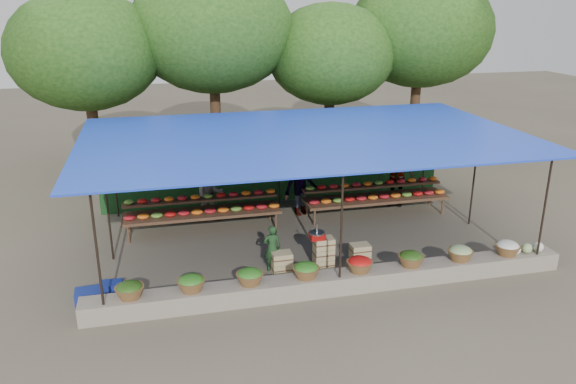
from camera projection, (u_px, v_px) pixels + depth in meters
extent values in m
plane|color=brown|center=(304.00, 240.00, 14.69)|extent=(60.00, 60.00, 0.00)
cube|color=gray|center=(337.00, 282.00, 12.10)|extent=(10.60, 0.55, 0.40)
cylinder|color=black|center=(98.00, 258.00, 10.51)|extent=(0.05, 0.05, 2.80)
cylinder|color=black|center=(341.00, 234.00, 11.57)|extent=(0.05, 0.05, 2.80)
cylinder|color=black|center=(544.00, 214.00, 12.63)|extent=(0.05, 0.05, 2.80)
cylinder|color=black|center=(107.00, 205.00, 13.17)|extent=(0.05, 0.05, 2.80)
cylinder|color=black|center=(474.00, 176.00, 15.29)|extent=(0.05, 0.05, 2.80)
cylinder|color=black|center=(114.00, 170.00, 15.83)|extent=(0.05, 0.05, 2.80)
cylinder|color=black|center=(279.00, 159.00, 16.90)|extent=(0.05, 0.05, 2.80)
cylinder|color=black|center=(425.00, 150.00, 17.96)|extent=(0.05, 0.05, 2.80)
cube|color=blue|center=(305.00, 136.00, 13.77)|extent=(10.80, 6.60, 0.04)
cube|color=blue|center=(329.00, 165.00, 12.00)|extent=(10.80, 2.19, 0.26)
cube|color=blue|center=(286.00, 126.00, 15.67)|extent=(10.80, 2.19, 0.26)
cylinder|color=#A1A2A6|center=(291.00, 152.00, 15.32)|extent=(9.60, 0.01, 0.01)
ellipsoid|color=yellow|center=(121.00, 173.00, 14.41)|extent=(0.23, 0.17, 0.30)
ellipsoid|color=yellow|center=(145.00, 172.00, 14.54)|extent=(0.23, 0.17, 0.30)
ellipsoid|color=yellow|center=(169.00, 170.00, 14.68)|extent=(0.23, 0.17, 0.30)
ellipsoid|color=yellow|center=(192.00, 169.00, 14.81)|extent=(0.23, 0.17, 0.30)
ellipsoid|color=yellow|center=(215.00, 167.00, 14.94)|extent=(0.23, 0.17, 0.30)
ellipsoid|color=yellow|center=(237.00, 166.00, 15.07)|extent=(0.23, 0.17, 0.30)
ellipsoid|color=yellow|center=(259.00, 164.00, 15.21)|extent=(0.23, 0.17, 0.30)
ellipsoid|color=yellow|center=(281.00, 163.00, 15.34)|extent=(0.23, 0.17, 0.30)
ellipsoid|color=yellow|center=(302.00, 161.00, 15.47)|extent=(0.23, 0.17, 0.30)
ellipsoid|color=yellow|center=(323.00, 160.00, 15.61)|extent=(0.23, 0.17, 0.30)
ellipsoid|color=yellow|center=(343.00, 158.00, 15.74)|extent=(0.23, 0.17, 0.30)
ellipsoid|color=yellow|center=(363.00, 157.00, 15.87)|extent=(0.23, 0.17, 0.30)
ellipsoid|color=yellow|center=(383.00, 156.00, 16.00)|extent=(0.23, 0.17, 0.30)
ellipsoid|color=yellow|center=(402.00, 155.00, 16.14)|extent=(0.23, 0.17, 0.30)
ellipsoid|color=yellow|center=(422.00, 153.00, 16.27)|extent=(0.23, 0.17, 0.30)
ellipsoid|color=yellow|center=(440.00, 152.00, 16.40)|extent=(0.23, 0.17, 0.30)
ellipsoid|color=#294F15|center=(129.00, 288.00, 11.01)|extent=(0.52, 0.52, 0.23)
ellipsoid|color=#30751F|center=(191.00, 281.00, 11.27)|extent=(0.52, 0.52, 0.23)
ellipsoid|color=#30751F|center=(250.00, 274.00, 11.54)|extent=(0.52, 0.52, 0.23)
ellipsoid|color=#30751F|center=(306.00, 268.00, 11.81)|extent=(0.52, 0.52, 0.23)
ellipsoid|color=red|center=(360.00, 262.00, 12.07)|extent=(0.52, 0.52, 0.23)
ellipsoid|color=#294F15|center=(411.00, 257.00, 12.34)|extent=(0.52, 0.52, 0.23)
ellipsoid|color=#96B571|center=(460.00, 251.00, 12.60)|extent=(0.52, 0.52, 0.23)
ellipsoid|color=silver|center=(508.00, 246.00, 12.87)|extent=(0.52, 0.52, 0.23)
cube|color=#1B4E22|center=(278.00, 162.00, 17.17)|extent=(10.60, 0.06, 2.50)
cylinder|color=#331D12|center=(94.00, 129.00, 18.15)|extent=(0.36, 0.36, 3.97)
ellipsoid|color=#173B10|center=(85.00, 51.00, 17.34)|extent=(4.77, 4.77, 3.69)
cylinder|color=#331D12|center=(216.00, 113.00, 19.32)|extent=(0.36, 0.36, 4.48)
ellipsoid|color=#173B10|center=(212.00, 29.00, 18.40)|extent=(5.39, 5.39, 4.17)
cylinder|color=#331D12|center=(329.00, 121.00, 20.06)|extent=(0.36, 0.36, 3.71)
ellipsoid|color=#173B10|center=(331.00, 54.00, 19.30)|extent=(4.47, 4.47, 3.45)
cylinder|color=#331D12|center=(415.00, 106.00, 21.09)|extent=(0.36, 0.36, 4.35)
ellipsoid|color=#173B10|center=(420.00, 30.00, 20.20)|extent=(5.24, 5.24, 4.05)
cube|color=#43261B|center=(202.00, 213.00, 15.17)|extent=(4.20, 0.95, 0.08)
cube|color=#43261B|center=(201.00, 200.00, 15.35)|extent=(4.20, 0.35, 0.06)
cylinder|color=#43261B|center=(128.00, 234.00, 14.45)|extent=(0.06, 0.06, 0.50)
cylinder|color=#43261B|center=(276.00, 221.00, 15.31)|extent=(0.06, 0.06, 0.50)
cylinder|color=#43261B|center=(129.00, 222.00, 15.19)|extent=(0.06, 0.06, 0.50)
cylinder|color=#43261B|center=(270.00, 210.00, 16.05)|extent=(0.06, 0.06, 0.50)
ellipsoid|color=red|center=(129.00, 218.00, 14.58)|extent=(0.31, 0.26, 0.13)
ellipsoid|color=#649A2F|center=(129.00, 202.00, 14.90)|extent=(0.26, 0.22, 0.12)
ellipsoid|color=orange|center=(143.00, 216.00, 14.65)|extent=(0.31, 0.26, 0.13)
ellipsoid|color=red|center=(142.00, 201.00, 14.98)|extent=(0.26, 0.22, 0.12)
ellipsoid|color=#649A2F|center=(157.00, 215.00, 14.73)|extent=(0.31, 0.26, 0.13)
ellipsoid|color=red|center=(156.00, 200.00, 15.06)|extent=(0.26, 0.22, 0.12)
ellipsoid|color=red|center=(170.00, 214.00, 14.81)|extent=(0.31, 0.26, 0.13)
ellipsoid|color=orange|center=(169.00, 199.00, 15.13)|extent=(0.26, 0.22, 0.12)
ellipsoid|color=red|center=(184.00, 213.00, 14.89)|extent=(0.31, 0.26, 0.13)
ellipsoid|color=red|center=(182.00, 198.00, 15.21)|extent=(0.26, 0.22, 0.12)
ellipsoid|color=orange|center=(197.00, 212.00, 14.96)|extent=(0.31, 0.26, 0.13)
ellipsoid|color=orange|center=(195.00, 197.00, 15.29)|extent=(0.26, 0.22, 0.12)
ellipsoid|color=red|center=(210.00, 211.00, 15.04)|extent=(0.31, 0.26, 0.13)
ellipsoid|color=#649A2F|center=(208.00, 196.00, 15.37)|extent=(0.26, 0.22, 0.12)
ellipsoid|color=orange|center=(223.00, 210.00, 15.12)|extent=(0.31, 0.26, 0.13)
ellipsoid|color=red|center=(221.00, 195.00, 15.44)|extent=(0.26, 0.22, 0.12)
ellipsoid|color=#649A2F|center=(236.00, 209.00, 15.20)|extent=(0.31, 0.26, 0.13)
ellipsoid|color=red|center=(233.00, 194.00, 15.52)|extent=(0.26, 0.22, 0.12)
ellipsoid|color=red|center=(249.00, 208.00, 15.27)|extent=(0.31, 0.26, 0.13)
ellipsoid|color=orange|center=(246.00, 193.00, 15.60)|extent=(0.26, 0.22, 0.12)
ellipsoid|color=red|center=(261.00, 207.00, 15.35)|extent=(0.31, 0.26, 0.13)
ellipsoid|color=red|center=(258.00, 192.00, 15.68)|extent=(0.26, 0.22, 0.12)
ellipsoid|color=orange|center=(274.00, 206.00, 15.43)|extent=(0.31, 0.26, 0.13)
ellipsoid|color=orange|center=(270.00, 191.00, 15.75)|extent=(0.26, 0.22, 0.12)
cube|color=#43261B|center=(376.00, 198.00, 16.27)|extent=(4.20, 0.95, 0.08)
cube|color=#43261B|center=(372.00, 186.00, 16.46)|extent=(4.20, 0.35, 0.06)
cylinder|color=#43261B|center=(315.00, 217.00, 15.56)|extent=(0.06, 0.06, 0.50)
cylinder|color=#43261B|center=(443.00, 206.00, 16.42)|extent=(0.06, 0.06, 0.50)
cylinder|color=#43261B|center=(307.00, 207.00, 16.29)|extent=(0.06, 0.06, 0.50)
cylinder|color=#43261B|center=(430.00, 197.00, 17.15)|extent=(0.06, 0.06, 0.50)
ellipsoid|color=red|center=(314.00, 202.00, 15.68)|extent=(0.31, 0.26, 0.13)
ellipsoid|color=#649A2F|center=(310.00, 188.00, 16.01)|extent=(0.26, 0.22, 0.12)
ellipsoid|color=orange|center=(326.00, 201.00, 15.76)|extent=(0.31, 0.26, 0.13)
ellipsoid|color=red|center=(322.00, 187.00, 16.09)|extent=(0.26, 0.22, 0.12)
ellipsoid|color=#649A2F|center=(338.00, 200.00, 15.84)|extent=(0.31, 0.26, 0.13)
ellipsoid|color=red|center=(333.00, 186.00, 16.16)|extent=(0.26, 0.22, 0.12)
ellipsoid|color=red|center=(350.00, 199.00, 15.92)|extent=(0.31, 0.26, 0.13)
ellipsoid|color=orange|center=(345.00, 185.00, 16.24)|extent=(0.26, 0.22, 0.12)
ellipsoid|color=red|center=(361.00, 198.00, 15.99)|extent=(0.31, 0.26, 0.13)
ellipsoid|color=red|center=(356.00, 184.00, 16.32)|extent=(0.26, 0.22, 0.12)
ellipsoid|color=orange|center=(373.00, 197.00, 16.07)|extent=(0.31, 0.26, 0.13)
ellipsoid|color=orange|center=(367.00, 184.00, 16.40)|extent=(0.26, 0.22, 0.12)
ellipsoid|color=red|center=(384.00, 196.00, 16.15)|extent=(0.31, 0.26, 0.13)
ellipsoid|color=#649A2F|center=(379.00, 183.00, 16.47)|extent=(0.26, 0.22, 0.12)
ellipsoid|color=orange|center=(395.00, 195.00, 16.23)|extent=(0.31, 0.26, 0.13)
ellipsoid|color=red|center=(390.00, 182.00, 16.55)|extent=(0.26, 0.22, 0.12)
ellipsoid|color=#649A2F|center=(407.00, 194.00, 16.30)|extent=(0.31, 0.26, 0.13)
ellipsoid|color=red|center=(401.00, 181.00, 16.63)|extent=(0.26, 0.22, 0.12)
ellipsoid|color=red|center=(418.00, 193.00, 16.38)|extent=(0.31, 0.26, 0.13)
ellipsoid|color=orange|center=(412.00, 180.00, 16.70)|extent=(0.26, 0.22, 0.12)
ellipsoid|color=red|center=(429.00, 193.00, 16.46)|extent=(0.31, 0.26, 0.13)
ellipsoid|color=red|center=(422.00, 179.00, 16.78)|extent=(0.26, 0.22, 0.12)
ellipsoid|color=orange|center=(440.00, 192.00, 16.53)|extent=(0.31, 0.26, 0.13)
ellipsoid|color=orange|center=(433.00, 178.00, 16.86)|extent=(0.26, 0.22, 0.12)
cube|color=tan|center=(282.00, 268.00, 12.91)|extent=(0.45, 0.34, 0.25)
cube|color=tan|center=(282.00, 258.00, 12.82)|extent=(0.45, 0.34, 0.25)
cube|color=tan|center=(323.00, 263.00, 13.13)|extent=(0.45, 0.34, 0.25)
cube|color=tan|center=(324.00, 253.00, 13.04)|extent=(0.45, 0.34, 0.25)
cube|color=tan|center=(324.00, 243.00, 12.96)|extent=(0.45, 0.34, 0.25)
cube|color=tan|center=(360.00, 259.00, 13.33)|extent=(0.45, 0.34, 0.25)
cube|color=tan|center=(360.00, 249.00, 13.24)|extent=(0.45, 0.34, 0.25)
cube|color=#AC0F0D|center=(317.00, 236.00, 12.86)|extent=(0.33, 0.29, 0.13)
cylinder|color=#A1A2A6|center=(317.00, 233.00, 12.83)|extent=(0.36, 0.36, 0.03)
cylinder|color=#A1A2A6|center=(317.00, 228.00, 12.80)|extent=(0.03, 0.03, 0.24)
imported|color=#1B3D1C|center=(272.00, 248.00, 12.91)|extent=(0.41, 0.28, 1.12)
imported|color=slate|center=(210.00, 195.00, 15.72)|extent=(0.77, 0.61, 1.58)
imported|color=slate|center=(301.00, 185.00, 16.17)|extent=(1.31, 0.99, 1.79)
imported|color=slate|center=(396.00, 177.00, 16.93)|extent=(1.13, 0.88, 1.79)
cube|color=navy|center=(89.00, 297.00, 11.60)|extent=(0.54, 0.40, 0.32)
cube|color=navy|center=(111.00, 289.00, 11.95)|extent=(0.50, 0.38, 0.28)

